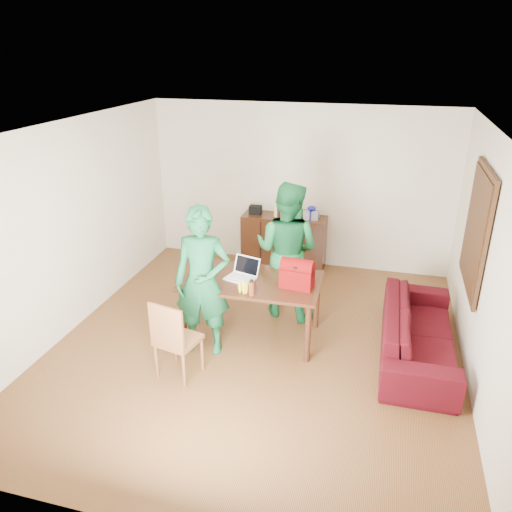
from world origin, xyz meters
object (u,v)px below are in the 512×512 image
(table, at_px, (252,287))
(person_far, at_px, (287,250))
(red_bag, at_px, (297,276))
(sofa, at_px, (419,332))
(bottle, at_px, (252,288))
(laptop, at_px, (240,276))
(chair, at_px, (178,353))
(person_near, at_px, (202,282))

(table, bearing_deg, person_far, 66.36)
(red_bag, distance_m, sofa, 1.63)
(bottle, height_order, sofa, bottle)
(laptop, bearing_deg, sofa, 19.24)
(chair, xyz_separation_m, person_far, (0.89, 1.75, 0.67))
(person_far, bearing_deg, person_near, 68.69)
(chair, bearing_deg, bottle, 54.50)
(person_near, xyz_separation_m, bottle, (0.59, 0.05, -0.02))
(table, xyz_separation_m, person_near, (-0.48, -0.46, 0.23))
(person_near, distance_m, bottle, 0.60)
(sofa, bearing_deg, red_bag, 95.85)
(chair, height_order, laptop, laptop)
(laptop, xyz_separation_m, sofa, (2.22, 0.13, -0.54))
(table, bearing_deg, sofa, 1.61)
(person_far, xyz_separation_m, bottle, (-0.19, -1.13, -0.04))
(chair, xyz_separation_m, red_bag, (1.17, 0.98, 0.67))
(laptop, bearing_deg, person_far, 75.22)
(table, distance_m, bottle, 0.47)
(table, height_order, person_near, person_near)
(table, height_order, chair, chair)
(person_near, distance_m, sofa, 2.69)
(chair, distance_m, red_bag, 1.67)
(laptop, distance_m, bottle, 0.46)
(chair, bearing_deg, sofa, 35.89)
(person_far, bearing_deg, sofa, 173.27)
(laptop, height_order, bottle, laptop)
(chair, height_order, person_near, person_near)
(table, distance_m, red_bag, 0.64)
(red_bag, bearing_deg, sofa, 11.58)
(bottle, bearing_deg, person_far, 80.60)
(chair, xyz_separation_m, person_near, (0.11, 0.57, 0.65))
(chair, relative_size, sofa, 0.45)
(person_near, relative_size, red_bag, 4.75)
(bottle, relative_size, sofa, 0.09)
(person_far, distance_m, red_bag, 0.82)
(person_near, bearing_deg, bottle, -2.67)
(red_bag, height_order, sofa, red_bag)
(person_near, bearing_deg, laptop, 44.31)
(table, relative_size, red_bag, 4.46)
(table, distance_m, laptop, 0.21)
(person_near, bearing_deg, table, 35.81)
(person_near, height_order, person_far, person_far)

